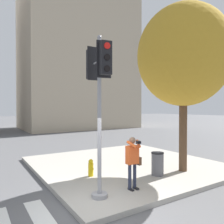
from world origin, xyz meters
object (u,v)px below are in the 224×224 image
Objects in this scene: person_photographer at (133,158)px; fire_hydrant at (91,168)px; street_tree at (183,56)px; traffic_signal_pole at (99,90)px; trash_bin at (158,164)px.

fire_hydrant is at bearing 105.56° from person_photographer.
person_photographer is at bearing -170.10° from street_tree.
fire_hydrant is at bearing 158.59° from street_tree.
traffic_signal_pole is 3.50m from fire_hydrant.
trash_bin is (1.73, 0.66, -0.56)m from person_photographer.
person_photographer is 1.93m from trash_bin.
traffic_signal_pole reaches higher than person_photographer.
street_tree is at bearing -5.61° from trash_bin.
person_photographer is (1.25, -0.00, -2.15)m from traffic_signal_pole.
fire_hydrant is 2.61m from trash_bin.
street_tree is 10.55× the size of fire_hydrant.
person_photographer is at bearing -74.44° from fire_hydrant.
traffic_signal_pole is 2.81× the size of person_photographer.
trash_bin reaches higher than fire_hydrant.
traffic_signal_pole is 5.31× the size of trash_bin.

